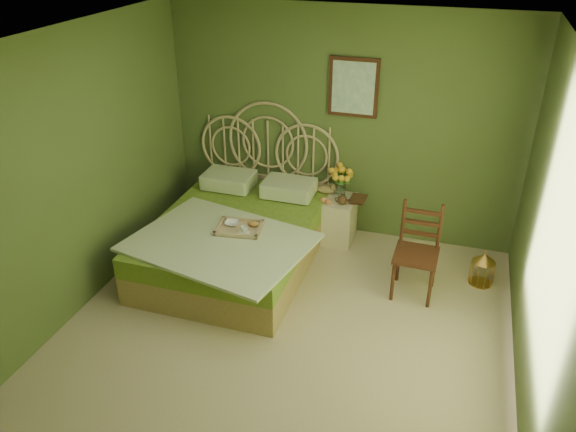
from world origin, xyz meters
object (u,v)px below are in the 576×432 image
(nightstand, at_px, (335,212))
(chair, at_px, (418,245))
(birdcage, at_px, (482,269))
(bed, at_px, (237,234))

(nightstand, distance_m, chair, 1.28)
(nightstand, xyz_separation_m, birdcage, (1.67, -0.45, -0.17))
(bed, distance_m, chair, 1.92)
(nightstand, height_order, chair, nightstand)
(bed, bearing_deg, birdcage, 7.69)
(bed, xyz_separation_m, nightstand, (0.89, 0.80, 0.02))
(bed, xyz_separation_m, birdcage, (2.57, 0.35, -0.15))
(bed, height_order, nightstand, bed)
(nightstand, relative_size, chair, 1.00)
(nightstand, bearing_deg, birdcage, -15.09)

